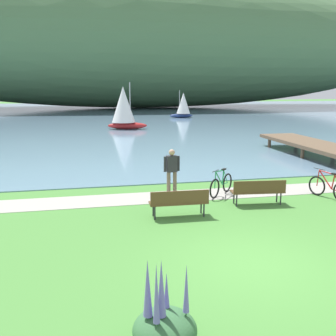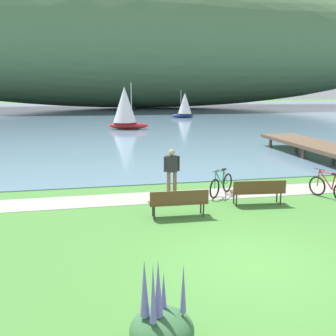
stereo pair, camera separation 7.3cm
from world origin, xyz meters
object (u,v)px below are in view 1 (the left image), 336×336
park_bench_near_camera (258,190)px  park_bench_further_along (179,201)px  bicycle_beside_path (221,185)px  person_at_shoreline (172,169)px  sailboat_toward_hillside (124,107)px  bicycle_leaning_near_bench (329,188)px  sailboat_nearest_to_shore (183,105)px

park_bench_near_camera → park_bench_further_along: bearing=-166.8°
bicycle_beside_path → park_bench_further_along: bearing=-134.9°
person_at_shoreline → sailboat_toward_hillside: 22.57m
park_bench_near_camera → person_at_shoreline: 3.20m
park_bench_further_along → sailboat_toward_hillside: (0.80, 25.03, 1.52)m
park_bench_further_along → bicycle_leaning_near_bench: 5.78m
park_bench_further_along → bicycle_leaning_near_bench: size_ratio=1.07×
park_bench_further_along → person_at_shoreline: bearing=82.7°
bicycle_beside_path → bicycle_leaning_near_bench: bearing=-19.2°
bicycle_leaning_near_bench → park_bench_further_along: bearing=-171.4°
bicycle_leaning_near_bench → bicycle_beside_path: 3.82m
park_bench_near_camera → bicycle_beside_path: (-0.81, 1.43, -0.12)m
park_bench_further_along → bicycle_beside_path: bicycle_beside_path is taller
park_bench_near_camera → park_bench_further_along: (-2.91, -0.68, 0.00)m
bicycle_beside_path → sailboat_toward_hillside: size_ratio=0.31×
sailboat_nearest_to_shore → sailboat_toward_hillside: 14.57m
park_bench_further_along → person_at_shoreline: (0.32, 2.49, 0.46)m
sailboat_nearest_to_shore → sailboat_toward_hillside: (-8.57, -11.78, 0.40)m
park_bench_further_along → bicycle_beside_path: 2.99m
sailboat_toward_hillside → person_at_shoreline: bearing=-91.2°
park_bench_near_camera → person_at_shoreline: (-2.59, 1.81, 0.46)m
sailboat_toward_hillside → sailboat_nearest_to_shore: bearing=54.0°
sailboat_nearest_to_shore → park_bench_near_camera: bearing=-100.1°
bicycle_beside_path → sailboat_nearest_to_shore: sailboat_nearest_to_shore is taller
sailboat_nearest_to_shore → bicycle_beside_path: bearing=-101.8°
park_bench_near_camera → sailboat_nearest_to_shore: size_ratio=0.54×
park_bench_further_along → sailboat_nearest_to_shore: (9.36, 36.81, 1.12)m
park_bench_further_along → bicycle_leaning_near_bench: bearing=8.6°
park_bench_near_camera → bicycle_leaning_near_bench: size_ratio=1.09×
park_bench_further_along → sailboat_toward_hillside: size_ratio=0.43×
bicycle_beside_path → person_at_shoreline: size_ratio=0.77×
bicycle_leaning_near_bench → person_at_shoreline: bearing=163.2°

